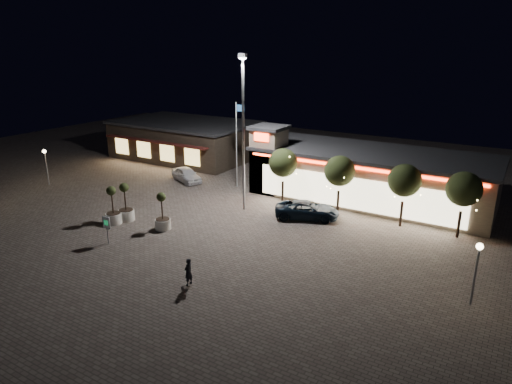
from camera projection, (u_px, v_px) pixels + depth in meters
The scene contains 19 objects.
ground at pixel (159, 237), 32.20m from camera, with size 90.00×90.00×0.00m, color #635850.
retail_building at pixel (365, 174), 39.67m from camera, with size 20.40×8.40×6.10m.
restaurant_building at pixel (186, 139), 54.69m from camera, with size 16.40×11.00×4.30m.
floodlight_pole at pixel (243, 125), 35.55m from camera, with size 0.60×0.40×12.38m.
flagpole at pixel (237, 138), 42.24m from camera, with size 0.95×0.10×8.00m.
lamp_post_west at pixel (45, 160), 43.59m from camera, with size 0.36×0.36×3.48m.
lamp_post_east at pixel (477, 262), 23.18m from camera, with size 0.36×0.36×3.48m.
string_tree_a at pixel (283, 163), 38.06m from camera, with size 2.42×2.42×4.79m.
string_tree_b at pixel (340, 171), 35.59m from camera, with size 2.42×2.42×4.79m.
string_tree_c at pixel (405, 181), 33.12m from camera, with size 2.42×2.42×4.79m.
string_tree_d at pixel (464, 189), 31.14m from camera, with size 2.42×2.42×4.79m.
pickup_truck at pixel (307, 210), 35.55m from camera, with size 2.29×4.96×1.38m, color black.
white_sedan at pixel (186, 175), 45.12m from camera, with size 1.68×4.17×1.42m, color silver.
pedestrian at pixel (188, 272), 25.63m from camera, with size 0.59×0.38×1.61m, color black.
dog at pixel (185, 289), 24.82m from camera, with size 0.54×0.30×0.29m.
planter_left at pixel (126, 209), 35.09m from camera, with size 1.23×1.23×3.02m.
planter_mid at pixel (113, 212), 34.45m from camera, with size 1.21×1.21×2.96m.
planter_right at pixel (163, 218), 33.36m from camera, with size 1.16×1.16×2.85m.
valet_sign at pixel (107, 225), 30.77m from camera, with size 0.65×0.11×1.97m.
Camera 1 is at (21.26, -21.76, 12.98)m, focal length 32.00 mm.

